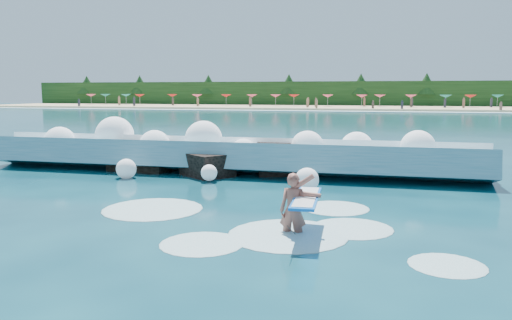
# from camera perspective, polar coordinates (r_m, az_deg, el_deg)

# --- Properties ---
(ground) EXTENTS (200.00, 200.00, 0.00)m
(ground) POSITION_cam_1_polar(r_m,az_deg,el_deg) (13.18, -8.56, -6.12)
(ground) COLOR #072E3D
(ground) RESTS_ON ground
(beach) EXTENTS (140.00, 20.00, 0.40)m
(beach) POSITION_cam_1_polar(r_m,az_deg,el_deg) (89.95, 11.24, 5.87)
(beach) COLOR tan
(beach) RESTS_ON ground
(wet_band) EXTENTS (140.00, 5.00, 0.08)m
(wet_band) POSITION_cam_1_polar(r_m,az_deg,el_deg) (78.98, 10.78, 5.51)
(wet_band) COLOR silver
(wet_band) RESTS_ON ground
(treeline) EXTENTS (140.00, 4.00, 5.00)m
(treeline) POSITION_cam_1_polar(r_m,az_deg,el_deg) (99.88, 11.61, 7.37)
(treeline) COLOR black
(treeline) RESTS_ON ground
(breaking_wave) EXTENTS (19.65, 2.99, 1.69)m
(breaking_wave) POSITION_cam_1_polar(r_m,az_deg,el_deg) (19.86, -3.65, 0.43)
(breaking_wave) COLOR teal
(breaking_wave) RESTS_ON ground
(rock_cluster) EXTENTS (8.19, 3.39, 1.41)m
(rock_cluster) POSITION_cam_1_polar(r_m,az_deg,el_deg) (19.69, -5.85, -0.08)
(rock_cluster) COLOR black
(rock_cluster) RESTS_ON ground
(surfer_with_board) EXTENTS (0.92, 2.86, 1.67)m
(surfer_with_board) POSITION_cam_1_polar(r_m,az_deg,el_deg) (11.08, 4.61, -5.46)
(surfer_with_board) COLOR brown
(surfer_with_board) RESTS_ON ground
(wave_spray) EXTENTS (15.90, 4.57, 2.17)m
(wave_spray) POSITION_cam_1_polar(r_m,az_deg,el_deg) (20.04, -5.84, 1.84)
(wave_spray) COLOR white
(wave_spray) RESTS_ON ground
(surf_foam) EXTENTS (9.27, 5.73, 0.14)m
(surf_foam) POSITION_cam_1_polar(r_m,az_deg,el_deg) (12.11, -0.69, -7.28)
(surf_foam) COLOR silver
(surf_foam) RESTS_ON ground
(beach_umbrellas) EXTENTS (109.85, 6.16, 0.50)m
(beach_umbrellas) POSITION_cam_1_polar(r_m,az_deg,el_deg) (91.42, 11.19, 7.19)
(beach_umbrellas) COLOR #E54364
(beach_umbrellas) RESTS_ON ground
(beachgoers) EXTENTS (100.51, 12.80, 1.94)m
(beachgoers) POSITION_cam_1_polar(r_m,az_deg,el_deg) (86.04, 9.93, 6.41)
(beachgoers) COLOR #3F332D
(beachgoers) RESTS_ON ground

